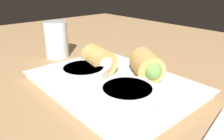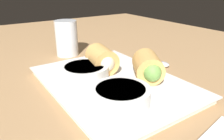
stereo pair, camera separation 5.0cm
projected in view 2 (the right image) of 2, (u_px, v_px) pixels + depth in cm
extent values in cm
cube|color=#A87F54|center=(120.00, 99.00, 42.41)|extent=(180.00, 140.00, 2.00)
cube|color=white|center=(112.00, 84.00, 44.75)|extent=(31.94, 23.22, 1.20)
cube|color=white|center=(112.00, 81.00, 44.47)|extent=(33.22, 24.14, 0.30)
cylinder|color=#DBA356|center=(149.00, 67.00, 43.63)|extent=(9.08, 8.52, 5.49)
sphere|color=#6B9E47|center=(152.00, 72.00, 41.02)|extent=(3.57, 3.57, 3.57)
cylinder|color=#DBA356|center=(102.00, 59.00, 48.12)|extent=(8.20, 6.80, 5.49)
sphere|color=beige|center=(106.00, 63.00, 45.72)|extent=(3.57, 3.57, 3.57)
cylinder|color=silver|center=(85.00, 72.00, 44.87)|extent=(9.89, 9.89, 2.70)
cylinder|color=#DBBC89|center=(84.00, 67.00, 44.45)|extent=(8.11, 8.11, 0.49)
cylinder|color=silver|center=(120.00, 96.00, 35.60)|extent=(9.89, 9.89, 2.70)
cylinder|color=#477038|center=(121.00, 89.00, 35.18)|extent=(8.11, 8.11, 0.49)
cylinder|color=silver|center=(130.00, 59.00, 60.37)|extent=(9.37, 4.07, 0.50)
ellipsoid|color=silver|center=(162.00, 64.00, 55.30)|extent=(4.35, 3.88, 1.24)
cylinder|color=silver|center=(67.00, 38.00, 62.65)|extent=(6.32, 6.32, 10.00)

